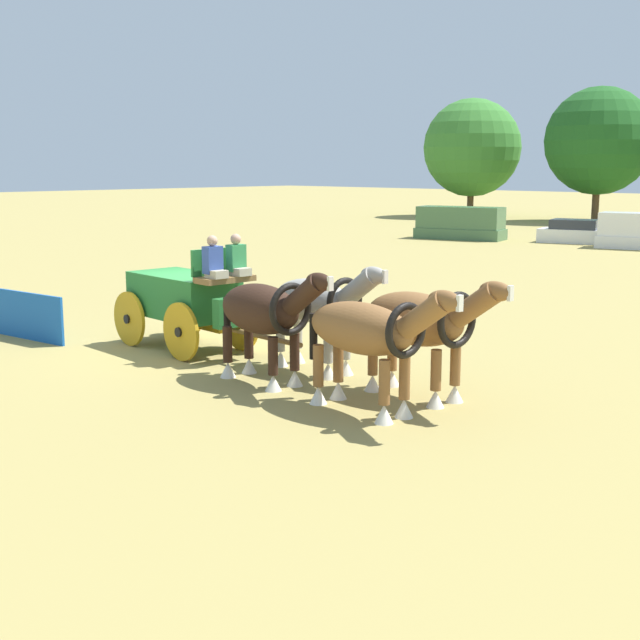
{
  "coord_description": "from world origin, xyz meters",
  "views": [
    {
      "loc": [
        14.97,
        -11.27,
        3.96
      ],
      "look_at": [
        4.37,
        -0.24,
        1.2
      ],
      "focal_mm": 48.13,
      "sensor_mm": 36.0,
      "label": 1
    }
  ],
  "objects_px": {
    "draft_horse_rear_off": "(265,313)",
    "draft_horse_lead_off": "(367,333)",
    "draft_horse_rear_near": "(318,305)",
    "draft_horse_lead_near": "(420,323)",
    "show_wagon": "(188,298)",
    "parked_vehicle_b": "(578,233)",
    "parked_vehicle_a": "(460,223)"
  },
  "relations": [
    {
      "from": "draft_horse_rear_near",
      "to": "parked_vehicle_b",
      "type": "height_order",
      "value": "draft_horse_rear_near"
    },
    {
      "from": "draft_horse_lead_off",
      "to": "parked_vehicle_b",
      "type": "height_order",
      "value": "draft_horse_lead_off"
    },
    {
      "from": "draft_horse_lead_near",
      "to": "draft_horse_rear_near",
      "type": "bearing_deg",
      "value": 176.45
    },
    {
      "from": "show_wagon",
      "to": "draft_horse_rear_off",
      "type": "bearing_deg",
      "value": -14.25
    },
    {
      "from": "draft_horse_rear_near",
      "to": "parked_vehicle_b",
      "type": "distance_m",
      "value": 31.26
    },
    {
      "from": "draft_horse_rear_near",
      "to": "draft_horse_lead_near",
      "type": "distance_m",
      "value": 2.59
    },
    {
      "from": "draft_horse_lead_near",
      "to": "parked_vehicle_b",
      "type": "xyz_separation_m",
      "value": [
        -12.48,
        29.81,
        -0.8
      ]
    },
    {
      "from": "draft_horse_lead_near",
      "to": "draft_horse_lead_off",
      "type": "bearing_deg",
      "value": -92.96
    },
    {
      "from": "draft_horse_rear_near",
      "to": "draft_horse_rear_off",
      "type": "height_order",
      "value": "draft_horse_rear_near"
    },
    {
      "from": "draft_horse_lead_near",
      "to": "draft_horse_lead_off",
      "type": "xyz_separation_m",
      "value": [
        -0.07,
        -1.3,
        -0.01
      ]
    },
    {
      "from": "draft_horse_lead_off",
      "to": "parked_vehicle_a",
      "type": "bearing_deg",
      "value": 122.22
    },
    {
      "from": "draft_horse_lead_off",
      "to": "parked_vehicle_a",
      "type": "xyz_separation_m",
      "value": [
        -18.17,
        28.84,
        -0.46
      ]
    },
    {
      "from": "draft_horse_lead_off",
      "to": "parked_vehicle_b",
      "type": "xyz_separation_m",
      "value": [
        -12.41,
        31.1,
        -0.79
      ]
    },
    {
      "from": "draft_horse_lead_off",
      "to": "parked_vehicle_a",
      "type": "distance_m",
      "value": 34.09
    },
    {
      "from": "draft_horse_lead_off",
      "to": "draft_horse_rear_off",
      "type": "bearing_deg",
      "value": 176.45
    },
    {
      "from": "draft_horse_rear_off",
      "to": "draft_horse_lead_off",
      "type": "relative_size",
      "value": 0.93
    },
    {
      "from": "draft_horse_rear_near",
      "to": "draft_horse_lead_near",
      "type": "height_order",
      "value": "draft_horse_rear_near"
    },
    {
      "from": "draft_horse_rear_off",
      "to": "draft_horse_lead_near",
      "type": "xyz_separation_m",
      "value": [
        2.68,
        1.14,
        0.0
      ]
    },
    {
      "from": "draft_horse_rear_near",
      "to": "draft_horse_rear_off",
      "type": "distance_m",
      "value": 1.3
    },
    {
      "from": "draft_horse_rear_near",
      "to": "draft_horse_lead_near",
      "type": "bearing_deg",
      "value": -3.55
    },
    {
      "from": "draft_horse_rear_off",
      "to": "draft_horse_rear_near",
      "type": "bearing_deg",
      "value": 85.84
    },
    {
      "from": "draft_horse_lead_near",
      "to": "show_wagon",
      "type": "bearing_deg",
      "value": -177.41
    },
    {
      "from": "show_wagon",
      "to": "parked_vehicle_a",
      "type": "distance_m",
      "value": 30.36
    },
    {
      "from": "show_wagon",
      "to": "draft_horse_lead_off",
      "type": "height_order",
      "value": "show_wagon"
    },
    {
      "from": "draft_horse_rear_off",
      "to": "draft_horse_lead_off",
      "type": "bearing_deg",
      "value": -3.55
    },
    {
      "from": "show_wagon",
      "to": "draft_horse_lead_off",
      "type": "relative_size",
      "value": 1.73
    },
    {
      "from": "draft_horse_rear_near",
      "to": "parked_vehicle_a",
      "type": "relative_size",
      "value": 0.6
    },
    {
      "from": "show_wagon",
      "to": "draft_horse_rear_near",
      "type": "relative_size",
      "value": 1.82
    },
    {
      "from": "parked_vehicle_b",
      "to": "parked_vehicle_a",
      "type": "bearing_deg",
      "value": -158.56
    },
    {
      "from": "draft_horse_lead_off",
      "to": "draft_horse_lead_near",
      "type": "bearing_deg",
      "value": 87.04
    },
    {
      "from": "draft_horse_rear_near",
      "to": "parked_vehicle_b",
      "type": "relative_size",
      "value": 0.72
    },
    {
      "from": "parked_vehicle_a",
      "to": "draft_horse_lead_near",
      "type": "bearing_deg",
      "value": -56.48
    }
  ]
}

